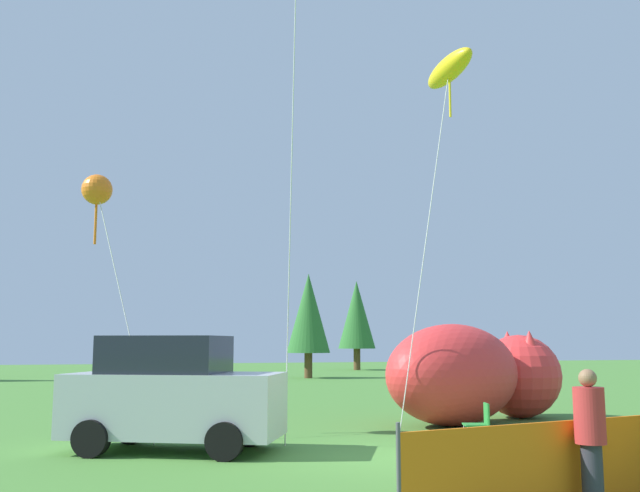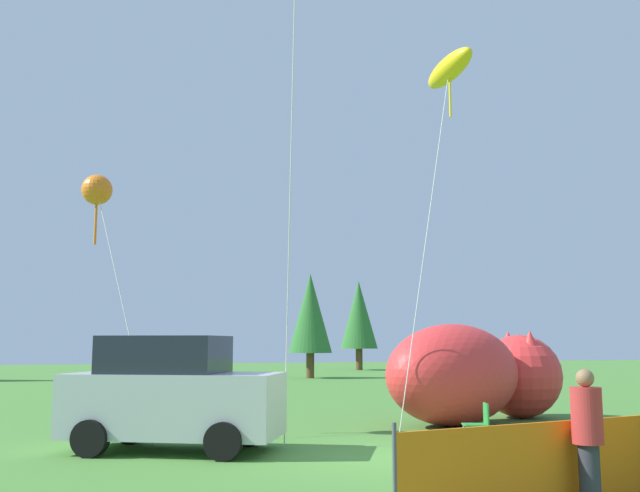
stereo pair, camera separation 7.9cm
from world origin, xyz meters
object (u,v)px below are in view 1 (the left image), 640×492
parked_car (173,394)px  spectator_in_green_shirt (590,434)px  kite_yellow_hero (449,70)px  kite_orange_flower (97,191)px  inflatable_cat (473,377)px  folding_chair (480,421)px

parked_car → spectator_in_green_shirt: bearing=-30.2°
spectator_in_green_shirt → kite_yellow_hero: bearing=73.7°
spectator_in_green_shirt → kite_orange_flower: kite_orange_flower is taller
parked_car → kite_orange_flower: kite_orange_flower is taller
inflatable_cat → spectator_in_green_shirt: size_ratio=3.54×
folding_chair → spectator_in_green_shirt: bearing=92.4°
folding_chair → spectator_in_green_shirt: 5.71m
kite_orange_flower → kite_yellow_hero: (8.68, -1.03, 3.53)m
spectator_in_green_shirt → folding_chair: bearing=75.0°
folding_chair → inflatable_cat: inflatable_cat is taller
spectator_in_green_shirt → kite_yellow_hero: kite_yellow_hero is taller
parked_car → kite_orange_flower: 5.69m
inflatable_cat → spectator_in_green_shirt: (-3.28, -9.14, -0.22)m
kite_yellow_hero → kite_orange_flower: bearing=173.3°
folding_chair → inflatable_cat: 4.12m
kite_orange_flower → parked_car: bearing=-61.6°
spectator_in_green_shirt → kite_yellow_hero: (2.47, 8.46, 8.17)m
parked_car → inflatable_cat: inflatable_cat is taller
inflatable_cat → kite_yellow_hero: kite_yellow_hero is taller
kite_orange_flower → kite_yellow_hero: kite_yellow_hero is taller
parked_car → folding_chair: bearing=15.6°
inflatable_cat → kite_orange_flower: size_ratio=1.02×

